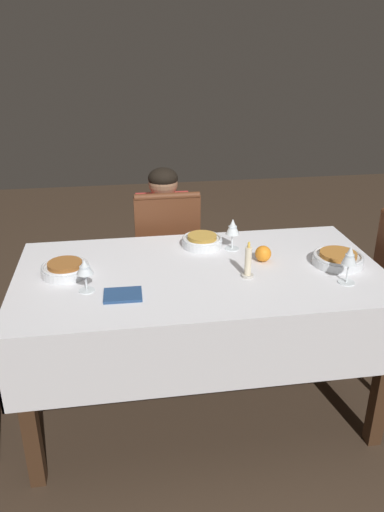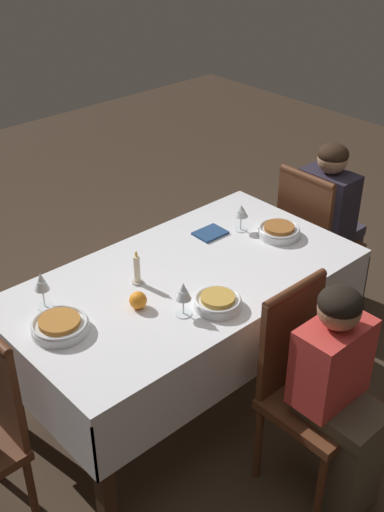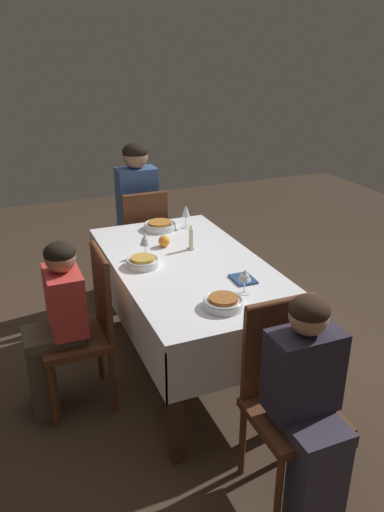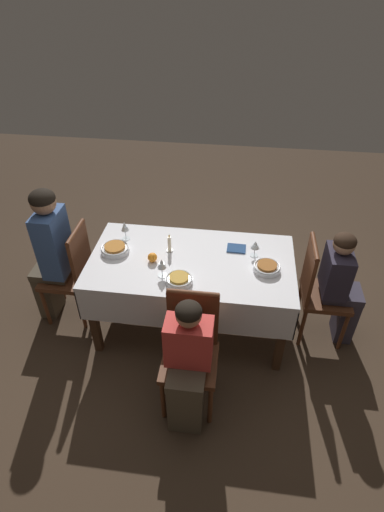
{
  "view_description": "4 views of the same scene",
  "coord_description": "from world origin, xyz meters",
  "px_view_note": "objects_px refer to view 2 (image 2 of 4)",
  "views": [
    {
      "loc": [
        0.33,
        1.9,
        1.65
      ],
      "look_at": [
        0.03,
        -0.04,
        0.78
      ],
      "focal_mm": 35.0,
      "sensor_mm": 36.0,
      "label": 1
    },
    {
      "loc": [
        -1.54,
        -1.74,
        2.26
      ],
      "look_at": [
        0.06,
        0.02,
        0.79
      ],
      "focal_mm": 45.0,
      "sensor_mm": 36.0,
      "label": 2
    },
    {
      "loc": [
        2.5,
        -1.0,
        1.91
      ],
      "look_at": [
        0.05,
        0.0,
        0.78
      ],
      "focal_mm": 35.0,
      "sensor_mm": 36.0,
      "label": 3
    },
    {
      "loc": [
        0.31,
        -2.36,
        2.63
      ],
      "look_at": [
        0.01,
        -0.07,
        0.82
      ],
      "focal_mm": 28.0,
      "sensor_mm": 36.0,
      "label": 4
    }
  ],
  "objects_px": {
    "bowl_west": "(60,325)",
    "wine_glass_east": "(241,212)",
    "person_child_dark": "(332,219)",
    "candle_centerpiece": "(137,271)",
    "orange_fruit": "(138,300)",
    "person_child_red": "(341,394)",
    "chair_south": "(307,382)",
    "wine_glass_west": "(41,283)",
    "napkin_red_folded": "(210,233)",
    "dining_table": "(184,294)",
    "bowl_south": "(218,302)",
    "wine_glass_south": "(183,292)",
    "bowl_east": "(279,231)",
    "chair_east": "(313,238)"
  },
  "relations": [
    {
      "from": "wine_glass_east",
      "to": "napkin_red_folded",
      "type": "xyz_separation_m",
      "value": [
        -0.14,
        0.07,
        -0.09
      ]
    },
    {
      "from": "person_child_dark",
      "to": "wine_glass_east",
      "type": "relative_size",
      "value": 7.49
    },
    {
      "from": "person_child_red",
      "to": "orange_fruit",
      "type": "height_order",
      "value": "person_child_red"
    },
    {
      "from": "bowl_west",
      "to": "wine_glass_south",
      "type": "distance_m",
      "value": 0.49
    },
    {
      "from": "bowl_west",
      "to": "napkin_red_folded",
      "type": "distance_m",
      "value": 0.96
    },
    {
      "from": "bowl_south",
      "to": "orange_fruit",
      "type": "relative_size",
      "value": 2.67
    },
    {
      "from": "person_child_red",
      "to": "candle_centerpiece",
      "type": "xyz_separation_m",
      "value": [
        -0.27,
        0.89,
        0.24
      ]
    },
    {
      "from": "wine_glass_west",
      "to": "bowl_south",
      "type": "xyz_separation_m",
      "value": [
        0.51,
        -0.47,
        -0.09
      ]
    },
    {
      "from": "bowl_east",
      "to": "bowl_south",
      "type": "distance_m",
      "value": 0.66
    },
    {
      "from": "person_child_dark",
      "to": "person_child_red",
      "type": "xyz_separation_m",
      "value": [
        -1.08,
        -0.87,
        -0.01
      ]
    },
    {
      "from": "chair_east",
      "to": "person_child_red",
      "type": "bearing_deg",
      "value": 133.26
    },
    {
      "from": "bowl_west",
      "to": "wine_glass_east",
      "type": "bearing_deg",
      "value": 4.64
    },
    {
      "from": "bowl_west",
      "to": "person_child_dark",
      "type": "bearing_deg",
      "value": 1.09
    },
    {
      "from": "bowl_south",
      "to": "bowl_west",
      "type": "bearing_deg",
      "value": 151.94
    },
    {
      "from": "chair_south",
      "to": "bowl_east",
      "type": "bearing_deg",
      "value": 50.79
    },
    {
      "from": "person_child_dark",
      "to": "wine_glass_east",
      "type": "xyz_separation_m",
      "value": [
        -0.69,
        0.05,
        0.27
      ]
    },
    {
      "from": "wine_glass_west",
      "to": "bowl_east",
      "type": "xyz_separation_m",
      "value": [
        1.14,
        -0.26,
        -0.09
      ]
    },
    {
      "from": "wine_glass_west",
      "to": "wine_glass_east",
      "type": "distance_m",
      "value": 1.05
    },
    {
      "from": "bowl_south",
      "to": "wine_glass_east",
      "type": "bearing_deg",
      "value": 35.92
    },
    {
      "from": "dining_table",
      "to": "person_child_dark",
      "type": "distance_m",
      "value": 1.16
    },
    {
      "from": "chair_south",
      "to": "wine_glass_west",
      "type": "height_order",
      "value": "chair_south"
    },
    {
      "from": "chair_east",
      "to": "orange_fruit",
      "type": "xyz_separation_m",
      "value": [
        -1.29,
        -0.11,
        0.27
      ]
    },
    {
      "from": "wine_glass_east",
      "to": "bowl_south",
      "type": "height_order",
      "value": "wine_glass_east"
    },
    {
      "from": "bowl_west",
      "to": "wine_glass_south",
      "type": "xyz_separation_m",
      "value": [
        0.42,
        -0.24,
        0.08
      ]
    },
    {
      "from": "napkin_red_folded",
      "to": "person_child_dark",
      "type": "bearing_deg",
      "value": -8.38
    },
    {
      "from": "person_child_dark",
      "to": "candle_centerpiece",
      "type": "xyz_separation_m",
      "value": [
        -1.34,
        0.03,
        0.23
      ]
    },
    {
      "from": "chair_east",
      "to": "bowl_west",
      "type": "distance_m",
      "value": 1.63
    },
    {
      "from": "wine_glass_west",
      "to": "orange_fruit",
      "type": "bearing_deg",
      "value": -43.15
    },
    {
      "from": "person_child_red",
      "to": "orange_fruit",
      "type": "bearing_deg",
      "value": 116.33
    },
    {
      "from": "bowl_east",
      "to": "candle_centerpiece",
      "type": "distance_m",
      "value": 0.76
    },
    {
      "from": "candle_centerpiece",
      "to": "orange_fruit",
      "type": "bearing_deg",
      "value": -127.18
    },
    {
      "from": "chair_east",
      "to": "wine_glass_south",
      "type": "relative_size",
      "value": 6.09
    },
    {
      "from": "bowl_east",
      "to": "wine_glass_south",
      "type": "xyz_separation_m",
      "value": [
        -0.75,
        -0.16,
        0.08
      ]
    },
    {
      "from": "wine_glass_west",
      "to": "wine_glass_east",
      "type": "height_order",
      "value": "wine_glass_west"
    },
    {
      "from": "person_child_dark",
      "to": "wine_glass_west",
      "type": "relative_size",
      "value": 6.22
    },
    {
      "from": "chair_south",
      "to": "napkin_red_folded",
      "type": "height_order",
      "value": "chair_south"
    },
    {
      "from": "wine_glass_east",
      "to": "orange_fruit",
      "type": "distance_m",
      "value": 0.79
    },
    {
      "from": "dining_table",
      "to": "wine_glass_west",
      "type": "bearing_deg",
      "value": 159.67
    },
    {
      "from": "chair_east",
      "to": "wine_glass_east",
      "type": "xyz_separation_m",
      "value": [
        -0.53,
        0.05,
        0.33
      ]
    },
    {
      "from": "napkin_red_folded",
      "to": "candle_centerpiece",
      "type": "bearing_deg",
      "value": -169.74
    },
    {
      "from": "person_child_red",
      "to": "bowl_west",
      "type": "bearing_deg",
      "value": 129.56
    },
    {
      "from": "bowl_west",
      "to": "napkin_red_folded",
      "type": "relative_size",
      "value": 1.48
    },
    {
      "from": "person_child_dark",
      "to": "bowl_east",
      "type": "relative_size",
      "value": 5.09
    },
    {
      "from": "wine_glass_west",
      "to": "wine_glass_east",
      "type": "bearing_deg",
      "value": -4.97
    },
    {
      "from": "dining_table",
      "to": "chair_east",
      "type": "bearing_deg",
      "value": 3.74
    },
    {
      "from": "bowl_east",
      "to": "napkin_red_folded",
      "type": "distance_m",
      "value": 0.33
    },
    {
      "from": "wine_glass_east",
      "to": "candle_centerpiece",
      "type": "distance_m",
      "value": 0.66
    },
    {
      "from": "orange_fruit",
      "to": "bowl_west",
      "type": "bearing_deg",
      "value": 165.69
    },
    {
      "from": "wine_glass_east",
      "to": "bowl_east",
      "type": "bearing_deg",
      "value": -60.53
    },
    {
      "from": "bowl_south",
      "to": "wine_glass_south",
      "type": "height_order",
      "value": "wine_glass_south"
    }
  ]
}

